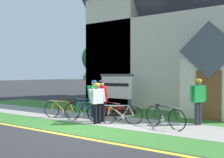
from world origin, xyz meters
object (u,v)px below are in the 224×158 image
(bicycle_red, at_px, (164,117))
(bicycle_green, at_px, (121,114))
(church_sign, at_px, (117,87))
(bicycle_black, at_px, (62,109))
(yard_deciduous_tree, at_px, (105,59))
(cyclist_in_blue_jersey, at_px, (97,100))
(cyclist_in_green_jersey, at_px, (94,95))
(bicycle_white, at_px, (110,110))
(bicycle_yellow, at_px, (85,107))
(cyclist_in_yellow_jersey, at_px, (101,97))
(bicycle_blue, at_px, (83,112))
(cyclist_in_orange_jersey, at_px, (198,98))

(bicycle_red, relative_size, bicycle_green, 1.07)
(church_sign, xyz_separation_m, bicycle_black, (-1.25, -2.69, -0.88))
(bicycle_black, distance_m, bicycle_red, 4.50)
(church_sign, height_order, yard_deciduous_tree, yard_deciduous_tree)
(cyclist_in_blue_jersey, xyz_separation_m, yard_deciduous_tree, (-4.05, 6.99, 2.21))
(bicycle_red, xyz_separation_m, yard_deciduous_tree, (-6.48, 6.26, 2.74))
(cyclist_in_green_jersey, bearing_deg, bicycle_white, 5.94)
(bicycle_green, distance_m, cyclist_in_green_jersey, 1.94)
(bicycle_yellow, relative_size, cyclist_in_yellow_jersey, 1.01)
(cyclist_in_blue_jersey, distance_m, yard_deciduous_tree, 8.38)
(cyclist_in_green_jersey, height_order, yard_deciduous_tree, yard_deciduous_tree)
(bicycle_black, distance_m, cyclist_in_blue_jersey, 2.14)
(bicycle_white, distance_m, cyclist_in_yellow_jersey, 1.01)
(bicycle_black, bearing_deg, church_sign, 65.14)
(bicycle_black, xyz_separation_m, cyclist_in_blue_jersey, (2.05, -0.27, 0.55))
(bicycle_green, height_order, bicycle_blue, bicycle_blue)
(bicycle_green, bearing_deg, cyclist_in_blue_jersey, -148.00)
(yard_deciduous_tree, bearing_deg, cyclist_in_green_jersey, -62.06)
(bicycle_blue, relative_size, cyclist_in_yellow_jersey, 1.02)
(church_sign, xyz_separation_m, cyclist_in_blue_jersey, (0.80, -2.96, -0.34))
(bicycle_blue, bearing_deg, yard_deciduous_tree, 115.36)
(bicycle_white, relative_size, cyclist_in_orange_jersey, 0.92)
(bicycle_green, xyz_separation_m, cyclist_in_green_jersey, (-1.72, 0.64, 0.61))
(bicycle_black, relative_size, bicycle_red, 0.98)
(church_sign, bearing_deg, bicycle_black, -114.86)
(bicycle_yellow, bearing_deg, bicycle_white, -3.83)
(bicycle_yellow, xyz_separation_m, bicycle_white, (1.48, -0.10, -0.02))
(bicycle_yellow, height_order, cyclist_in_yellow_jersey, cyclist_in_yellow_jersey)
(bicycle_black, bearing_deg, cyclist_in_orange_jersey, 15.39)
(bicycle_red, bearing_deg, cyclist_in_orange_jersey, 46.39)
(church_sign, xyz_separation_m, yard_deciduous_tree, (-3.25, 4.04, 1.87))
(bicycle_black, distance_m, bicycle_yellow, 1.13)
(cyclist_in_orange_jersey, bearing_deg, yard_deciduous_tree, 145.01)
(cyclist_in_blue_jersey, bearing_deg, bicycle_yellow, 140.94)
(bicycle_blue, height_order, cyclist_in_yellow_jersey, cyclist_in_yellow_jersey)
(cyclist_in_orange_jersey, relative_size, yard_deciduous_tree, 0.39)
(cyclist_in_yellow_jersey, xyz_separation_m, cyclist_in_blue_jersey, (0.10, -0.43, -0.07))
(bicycle_green, xyz_separation_m, cyclist_in_yellow_jersey, (-0.88, -0.06, 0.63))
(bicycle_black, bearing_deg, bicycle_yellow, 67.79)
(church_sign, distance_m, bicycle_white, 2.07)
(cyclist_in_green_jersey, bearing_deg, church_sign, 85.57)
(bicycle_green, height_order, yard_deciduous_tree, yard_deciduous_tree)
(cyclist_in_orange_jersey, xyz_separation_m, cyclist_in_green_jersey, (-4.35, -0.64, -0.07))
(bicycle_yellow, distance_m, cyclist_in_orange_jersey, 5.10)
(bicycle_white, height_order, cyclist_in_yellow_jersey, cyclist_in_yellow_jersey)
(church_sign, bearing_deg, bicycle_yellow, -116.49)
(bicycle_yellow, bearing_deg, cyclist_in_green_jersey, -15.04)
(yard_deciduous_tree, bearing_deg, cyclist_in_yellow_jersey, -58.97)
(cyclist_in_orange_jersey, distance_m, cyclist_in_green_jersey, 4.40)
(bicycle_yellow, height_order, yard_deciduous_tree, yard_deciduous_tree)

